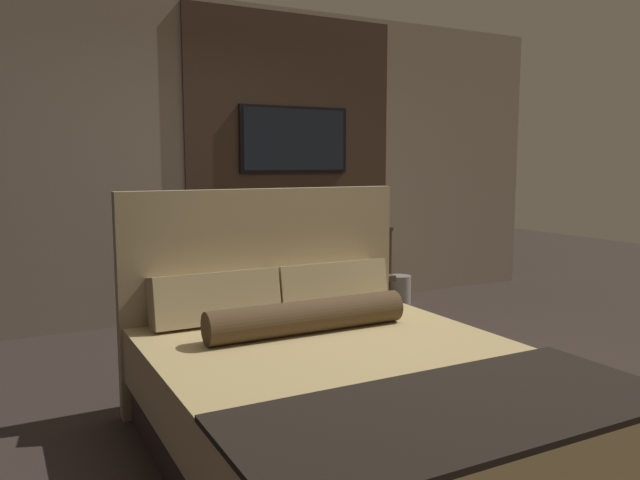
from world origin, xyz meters
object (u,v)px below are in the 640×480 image
(desk, at_px, (305,257))
(tv, at_px, (295,140))
(vase_tall, at_px, (353,215))
(book, at_px, (292,228))
(waste_bin, at_px, (400,290))
(bed, at_px, (345,394))
(desk_chair, at_px, (352,264))

(desk, height_order, tv, tv)
(desk, relative_size, tv, 1.45)
(vase_tall, xyz_separation_m, book, (-0.60, 0.08, -0.10))
(desk, bearing_deg, vase_tall, -10.70)
(book, distance_m, waste_bin, 1.31)
(bed, height_order, desk, bed)
(waste_bin, bearing_deg, vase_tall, 175.71)
(desk_chair, relative_size, book, 3.92)
(desk, relative_size, waste_bin, 5.64)
(desk, height_order, waste_bin, desk)
(vase_tall, bearing_deg, book, 172.43)
(tv, bearing_deg, bed, -111.32)
(desk, bearing_deg, waste_bin, -7.36)
(tv, bearing_deg, vase_tall, -32.03)
(tv, bearing_deg, desk_chair, -73.54)
(desk, distance_m, book, 0.31)
(bed, xyz_separation_m, desk_chair, (1.34, 2.19, 0.19))
(tv, height_order, book, tv)
(desk_chair, xyz_separation_m, vase_tall, (0.26, 0.41, 0.39))
(vase_tall, relative_size, waste_bin, 0.80)
(bed, xyz_separation_m, book, (0.99, 2.68, 0.49))
(bed, distance_m, desk, 2.92)
(desk, xyz_separation_m, tv, (0.00, 0.20, 1.08))
(bed, relative_size, desk, 1.35)
(desk, distance_m, waste_bin, 1.06)
(book, bearing_deg, waste_bin, -6.06)
(tv, bearing_deg, waste_bin, -18.61)
(book, bearing_deg, tv, 57.64)
(tv, relative_size, vase_tall, 4.85)
(bed, bearing_deg, vase_tall, 58.43)
(bed, height_order, waste_bin, bed)
(bed, relative_size, waste_bin, 7.64)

